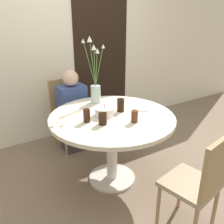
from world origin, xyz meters
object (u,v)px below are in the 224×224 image
at_px(person_guest, 73,114).
at_px(flower_vase, 95,85).
at_px(chair_right_flank, 67,109).
at_px(chair_left_flank, 200,180).
at_px(drink_glass_3, 87,116).
at_px(drink_glass_1, 103,119).
at_px(drink_glass_2, 121,105).
at_px(birthday_cake, 105,111).
at_px(drink_glass_0, 135,117).
at_px(side_plate, 143,108).

bearing_deg(person_guest, flower_vase, -73.29).
distance_m(chair_right_flank, chair_left_flank, 2.01).
xyz_separation_m(chair_left_flank, drink_glass_3, (-0.48, 0.98, 0.31)).
xyz_separation_m(drink_glass_1, person_guest, (0.10, 0.97, -0.32)).
distance_m(drink_glass_1, person_guest, 1.03).
xyz_separation_m(drink_glass_2, drink_glass_3, (-0.43, -0.06, -0.01)).
height_order(chair_left_flank, drink_glass_3, chair_left_flank).
bearing_deg(drink_glass_1, chair_right_flank, 85.53).
bearing_deg(chair_right_flank, chair_left_flank, -87.03).
xyz_separation_m(chair_left_flank, drink_glass_2, (-0.06, 1.04, 0.31)).
relative_size(birthday_cake, drink_glass_2, 1.44).
bearing_deg(drink_glass_0, person_guest, 99.19).
height_order(chair_right_flank, drink_glass_1, chair_right_flank).
bearing_deg(drink_glass_1, person_guest, 83.93).
relative_size(flower_vase, side_plate, 3.66).
xyz_separation_m(chair_left_flank, drink_glass_0, (-0.10, 0.74, 0.30)).
bearing_deg(chair_right_flank, drink_glass_3, -106.09).
distance_m(drink_glass_0, drink_glass_2, 0.31).
relative_size(chair_left_flank, person_guest, 0.85).
distance_m(chair_right_flank, birthday_cake, 1.00).
xyz_separation_m(chair_left_flank, person_guest, (-0.28, 1.83, -0.02)).
xyz_separation_m(flower_vase, drink_glass_2, (0.10, -0.38, -0.15)).
xyz_separation_m(drink_glass_3, person_guest, (0.21, 0.85, -0.33)).
distance_m(drink_glass_0, drink_glass_1, 0.31).
distance_m(chair_right_flank, person_guest, 0.16).
relative_size(drink_glass_0, drink_glass_1, 1.04).
distance_m(chair_right_flank, drink_glass_1, 1.17).
relative_size(drink_glass_0, drink_glass_3, 0.91).
distance_m(drink_glass_2, person_guest, 0.89).
distance_m(chair_left_flank, flower_vase, 1.50).
relative_size(chair_left_flank, flower_vase, 1.25).
xyz_separation_m(flower_vase, drink_glass_3, (-0.33, -0.44, -0.15)).
bearing_deg(side_plate, flower_vase, 128.67).
bearing_deg(drink_glass_0, birthday_cake, 117.73).
bearing_deg(drink_glass_3, side_plate, -0.32).
distance_m(chair_right_flank, flower_vase, 0.75).
xyz_separation_m(chair_left_flank, drink_glass_1, (-0.38, 0.86, 0.30)).
height_order(chair_left_flank, drink_glass_0, chair_left_flank).
bearing_deg(chair_left_flank, flower_vase, -95.17).
bearing_deg(drink_glass_0, flower_vase, 94.43).
height_order(drink_glass_1, drink_glass_3, drink_glass_3).
xyz_separation_m(drink_glass_0, drink_glass_2, (0.04, 0.30, 0.01)).
bearing_deg(chair_right_flank, drink_glass_2, -81.41).
height_order(side_plate, drink_glass_2, drink_glass_2).
bearing_deg(drink_glass_2, side_plate, -13.74).
bearing_deg(person_guest, drink_glass_0, -80.81).
height_order(drink_glass_3, person_guest, person_guest).
xyz_separation_m(chair_left_flank, side_plate, (0.20, 0.98, 0.25)).
bearing_deg(side_plate, drink_glass_3, 179.68).
bearing_deg(flower_vase, drink_glass_1, -112.16).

